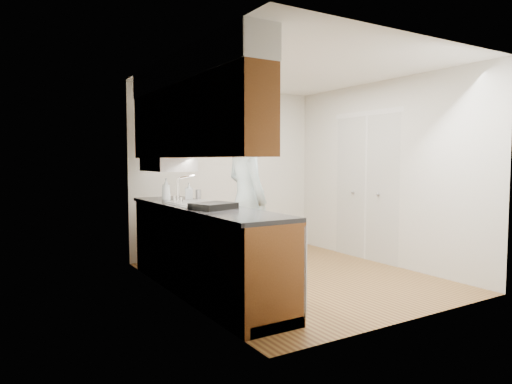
{
  "coord_description": "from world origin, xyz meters",
  "views": [
    {
      "loc": [
        -3.25,
        -4.41,
        1.42
      ],
      "look_at": [
        -0.38,
        0.25,
        1.04
      ],
      "focal_mm": 32.0,
      "sensor_mm": 36.0,
      "label": 1
    }
  ],
  "objects_px": {
    "soap_bottle_a": "(166,190)",
    "soap_bottle_b": "(189,191)",
    "dish_rack": "(213,206)",
    "steel_can": "(198,195)",
    "person": "(247,190)"
  },
  "relations": [
    {
      "from": "soap_bottle_a",
      "to": "soap_bottle_b",
      "type": "relative_size",
      "value": 1.32
    },
    {
      "from": "soap_bottle_a",
      "to": "dish_rack",
      "type": "distance_m",
      "value": 1.06
    },
    {
      "from": "soap_bottle_a",
      "to": "steel_can",
      "type": "relative_size",
      "value": 2.14
    },
    {
      "from": "soap_bottle_b",
      "to": "dish_rack",
      "type": "relative_size",
      "value": 0.53
    },
    {
      "from": "person",
      "to": "steel_can",
      "type": "relative_size",
      "value": 16.69
    },
    {
      "from": "person",
      "to": "soap_bottle_a",
      "type": "distance_m",
      "value": 0.95
    },
    {
      "from": "person",
      "to": "soap_bottle_a",
      "type": "relative_size",
      "value": 7.78
    },
    {
      "from": "person",
      "to": "dish_rack",
      "type": "distance_m",
      "value": 0.91
    },
    {
      "from": "soap_bottle_b",
      "to": "steel_can",
      "type": "bearing_deg",
      "value": -55.79
    },
    {
      "from": "person",
      "to": "dish_rack",
      "type": "bearing_deg",
      "value": 128.67
    },
    {
      "from": "dish_rack",
      "to": "soap_bottle_b",
      "type": "bearing_deg",
      "value": 62.27
    },
    {
      "from": "soap_bottle_b",
      "to": "steel_can",
      "type": "relative_size",
      "value": 1.62
    },
    {
      "from": "soap_bottle_a",
      "to": "soap_bottle_b",
      "type": "distance_m",
      "value": 0.35
    },
    {
      "from": "dish_rack",
      "to": "steel_can",
      "type": "bearing_deg",
      "value": 57.17
    },
    {
      "from": "soap_bottle_a",
      "to": "dish_rack",
      "type": "height_order",
      "value": "soap_bottle_a"
    }
  ]
}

